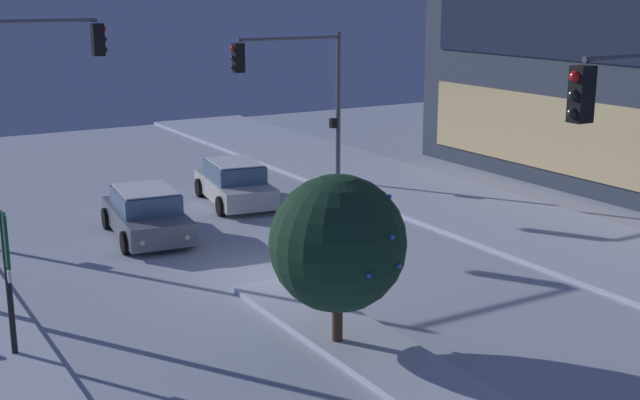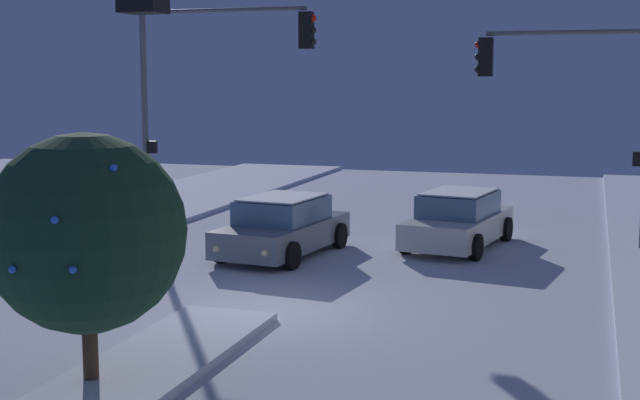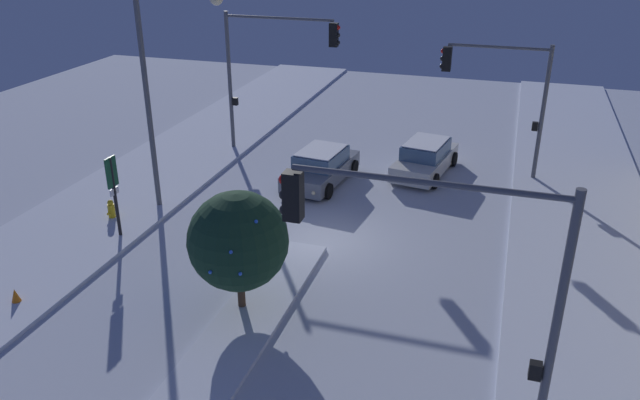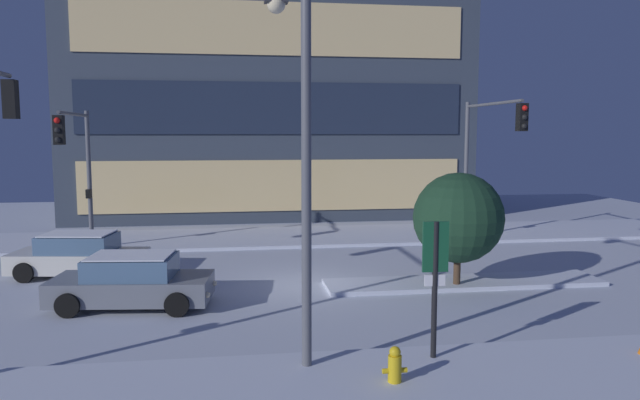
{
  "view_description": "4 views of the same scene",
  "coord_description": "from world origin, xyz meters",
  "px_view_note": "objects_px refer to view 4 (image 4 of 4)",
  "views": [
    {
      "loc": [
        18.48,
        -9.63,
        7.18
      ],
      "look_at": [
        1.52,
        0.5,
        2.27
      ],
      "focal_mm": 47.19,
      "sensor_mm": 36.0,
      "label": 1
    },
    {
      "loc": [
        15.05,
        5.69,
        4.34
      ],
      "look_at": [
        2.75,
        1.8,
        2.56
      ],
      "focal_mm": 48.57,
      "sensor_mm": 36.0,
      "label": 2
    },
    {
      "loc": [
        18.59,
        5.69,
        10.35
      ],
      "look_at": [
        1.88,
        0.47,
        2.44
      ],
      "focal_mm": 35.23,
      "sensor_mm": 36.0,
      "label": 3
    },
    {
      "loc": [
        -2.2,
        -18.66,
        4.85
      ],
      "look_at": [
        0.7,
        1.23,
        2.62
      ],
      "focal_mm": 33.74,
      "sensor_mm": 36.0,
      "label": 4
    }
  ],
  "objects_px": {
    "fire_hydrant": "(395,368)",
    "decorated_tree_median": "(458,218)",
    "traffic_light_corner_far_right": "(486,146)",
    "car_near": "(132,282)",
    "street_lamp_arched": "(296,109)",
    "car_far": "(79,256)",
    "parking_info_sign": "(435,273)",
    "traffic_light_corner_far_left": "(78,157)"
  },
  "relations": [
    {
      "from": "traffic_light_corner_far_left",
      "to": "street_lamp_arched",
      "type": "height_order",
      "value": "street_lamp_arched"
    },
    {
      "from": "car_near",
      "to": "decorated_tree_median",
      "type": "distance_m",
      "value": 9.9
    },
    {
      "from": "decorated_tree_median",
      "to": "fire_hydrant",
      "type": "bearing_deg",
      "value": -119.34
    },
    {
      "from": "car_near",
      "to": "parking_info_sign",
      "type": "xyz_separation_m",
      "value": [
        6.97,
        -5.24,
        1.24
      ]
    },
    {
      "from": "traffic_light_corner_far_right",
      "to": "car_near",
      "type": "bearing_deg",
      "value": -63.65
    },
    {
      "from": "car_near",
      "to": "traffic_light_corner_far_left",
      "type": "bearing_deg",
      "value": 119.87
    },
    {
      "from": "street_lamp_arched",
      "to": "car_near",
      "type": "bearing_deg",
      "value": 35.89
    },
    {
      "from": "fire_hydrant",
      "to": "traffic_light_corner_far_right",
      "type": "bearing_deg",
      "value": 60.24
    },
    {
      "from": "car_near",
      "to": "street_lamp_arched",
      "type": "bearing_deg",
      "value": -40.38
    },
    {
      "from": "street_lamp_arched",
      "to": "decorated_tree_median",
      "type": "height_order",
      "value": "street_lamp_arched"
    },
    {
      "from": "car_far",
      "to": "fire_hydrant",
      "type": "distance_m",
      "value": 13.25
    },
    {
      "from": "car_near",
      "to": "parking_info_sign",
      "type": "distance_m",
      "value": 8.81
    },
    {
      "from": "car_far",
      "to": "traffic_light_corner_far_right",
      "type": "height_order",
      "value": "traffic_light_corner_far_right"
    },
    {
      "from": "decorated_tree_median",
      "to": "car_near",
      "type": "bearing_deg",
      "value": -176.21
    },
    {
      "from": "traffic_light_corner_far_left",
      "to": "decorated_tree_median",
      "type": "relative_size",
      "value": 1.58
    },
    {
      "from": "parking_info_sign",
      "to": "street_lamp_arched",
      "type": "bearing_deg",
      "value": 75.63
    },
    {
      "from": "car_near",
      "to": "traffic_light_corner_far_left",
      "type": "xyz_separation_m",
      "value": [
        -2.98,
        6.91,
        3.26
      ]
    },
    {
      "from": "traffic_light_corner_far_right",
      "to": "traffic_light_corner_far_left",
      "type": "xyz_separation_m",
      "value": [
        -16.17,
        0.37,
        -0.35
      ]
    },
    {
      "from": "street_lamp_arched",
      "to": "traffic_light_corner_far_right",
      "type": "bearing_deg",
      "value": -46.56
    },
    {
      "from": "car_near",
      "to": "fire_hydrant",
      "type": "distance_m",
      "value": 8.62
    },
    {
      "from": "car_near",
      "to": "street_lamp_arched",
      "type": "height_order",
      "value": "street_lamp_arched"
    },
    {
      "from": "decorated_tree_median",
      "to": "car_far",
      "type": "bearing_deg",
      "value": 164.38
    },
    {
      "from": "street_lamp_arched",
      "to": "decorated_tree_median",
      "type": "relative_size",
      "value": 2.26
    },
    {
      "from": "car_near",
      "to": "decorated_tree_median",
      "type": "bearing_deg",
      "value": 10.33
    },
    {
      "from": "traffic_light_corner_far_right",
      "to": "fire_hydrant",
      "type": "relative_size",
      "value": 7.44
    },
    {
      "from": "car_near",
      "to": "traffic_light_corner_far_left",
      "type": "distance_m",
      "value": 8.2
    },
    {
      "from": "street_lamp_arched",
      "to": "decorated_tree_median",
      "type": "bearing_deg",
      "value": -54.77
    },
    {
      "from": "car_far",
      "to": "traffic_light_corner_far_right",
      "type": "relative_size",
      "value": 0.75
    },
    {
      "from": "car_near",
      "to": "car_far",
      "type": "xyz_separation_m",
      "value": [
        -2.39,
        4.04,
        -0.0
      ]
    },
    {
      "from": "traffic_light_corner_far_right",
      "to": "parking_info_sign",
      "type": "bearing_deg",
      "value": -27.86
    },
    {
      "from": "car_near",
      "to": "car_far",
      "type": "distance_m",
      "value": 4.7
    },
    {
      "from": "traffic_light_corner_far_right",
      "to": "street_lamp_arched",
      "type": "xyz_separation_m",
      "value": [
        -9.02,
        -10.99,
        1.02
      ]
    },
    {
      "from": "traffic_light_corner_far_left",
      "to": "decorated_tree_median",
      "type": "distance_m",
      "value": 14.3
    },
    {
      "from": "street_lamp_arched",
      "to": "fire_hydrant",
      "type": "bearing_deg",
      "value": -145.96
    },
    {
      "from": "fire_hydrant",
      "to": "decorated_tree_median",
      "type": "height_order",
      "value": "decorated_tree_median"
    },
    {
      "from": "fire_hydrant",
      "to": "decorated_tree_median",
      "type": "relative_size",
      "value": 0.23
    },
    {
      "from": "traffic_light_corner_far_left",
      "to": "car_near",
      "type": "bearing_deg",
      "value": 23.33
    },
    {
      "from": "fire_hydrant",
      "to": "parking_info_sign",
      "type": "xyz_separation_m",
      "value": [
        1.15,
        1.11,
        1.55
      ]
    },
    {
      "from": "car_far",
      "to": "car_near",
      "type": "bearing_deg",
      "value": 129.69
    },
    {
      "from": "car_near",
      "to": "car_far",
      "type": "relative_size",
      "value": 0.99
    },
    {
      "from": "car_far",
      "to": "traffic_light_corner_far_left",
      "type": "distance_m",
      "value": 4.38
    },
    {
      "from": "traffic_light_corner_far_left",
      "to": "fire_hydrant",
      "type": "height_order",
      "value": "traffic_light_corner_far_left"
    }
  ]
}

